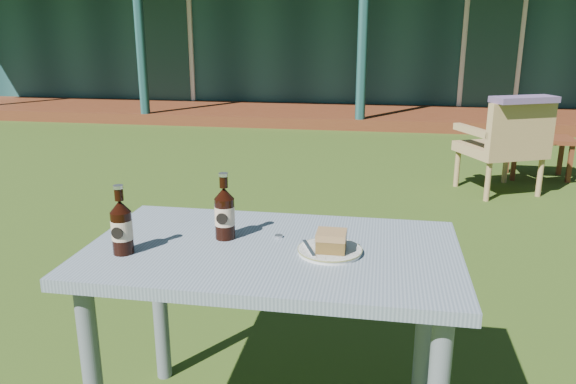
% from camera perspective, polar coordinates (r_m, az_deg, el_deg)
% --- Properties ---
extents(ground, '(80.00, 80.00, 0.00)m').
position_cam_1_polar(ground, '(3.56, 3.55, -6.92)').
color(ground, '#334916').
extents(pavilion, '(15.80, 8.30, 3.45)m').
position_cam_1_polar(pavilion, '(12.65, 8.56, 17.00)').
color(pavilion, '#194141').
rests_on(pavilion, ground).
extents(cafe_table, '(1.20, 0.70, 0.72)m').
position_cam_1_polar(cafe_table, '(1.86, -1.57, -8.51)').
color(cafe_table, slate).
rests_on(cafe_table, ground).
extents(plate, '(0.20, 0.20, 0.01)m').
position_cam_1_polar(plate, '(1.78, 4.27, -5.95)').
color(plate, silver).
rests_on(plate, cafe_table).
extents(cake_slice, '(0.09, 0.09, 0.06)m').
position_cam_1_polar(cake_slice, '(1.76, 4.42, -4.97)').
color(cake_slice, brown).
rests_on(cake_slice, plate).
extents(fork, '(0.06, 0.13, 0.00)m').
position_cam_1_polar(fork, '(1.77, 2.14, -5.71)').
color(fork, silver).
rests_on(fork, plate).
extents(cola_bottle_near, '(0.07, 0.07, 0.23)m').
position_cam_1_polar(cola_bottle_near, '(1.88, -6.46, -2.09)').
color(cola_bottle_near, black).
rests_on(cola_bottle_near, cafe_table).
extents(cola_bottle_far, '(0.07, 0.07, 0.22)m').
position_cam_1_polar(cola_bottle_far, '(1.82, -16.55, -3.38)').
color(cola_bottle_far, black).
rests_on(cola_bottle_far, cafe_table).
extents(bottle_cap, '(0.03, 0.03, 0.01)m').
position_cam_1_polar(bottle_cap, '(1.91, -0.95, -4.51)').
color(bottle_cap, silver).
rests_on(bottle_cap, cafe_table).
extents(armchair_left, '(0.79, 0.77, 0.82)m').
position_cam_1_polar(armchair_left, '(5.20, 21.31, 4.75)').
color(armchair_left, '#A28251').
rests_on(armchair_left, ground).
extents(floral_throw, '(0.58, 0.41, 0.05)m').
position_cam_1_polar(floral_throw, '(5.02, 22.88, 8.66)').
color(floral_throw, '#5F4972').
rests_on(floral_throw, armchair_left).
extents(side_table, '(0.60, 0.40, 0.40)m').
position_cam_1_polar(side_table, '(5.95, 24.21, 4.55)').
color(side_table, '#592915').
rests_on(side_table, ground).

